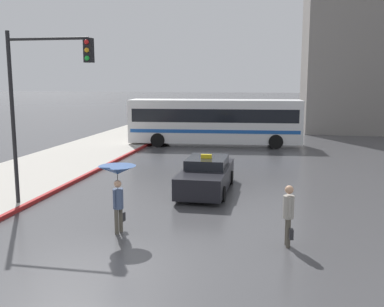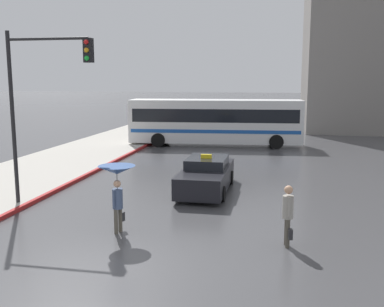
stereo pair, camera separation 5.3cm
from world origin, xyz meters
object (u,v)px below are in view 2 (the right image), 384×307
(taxi, at_px, (206,175))
(pedestrian_with_umbrella, at_px, (117,178))
(city_bus, at_px, (215,120))
(pedestrian_man, at_px, (288,212))
(traffic_light, at_px, (41,88))

(taxi, relative_size, pedestrian_with_umbrella, 2.32)
(taxi, relative_size, city_bus, 0.40)
(pedestrian_with_umbrella, height_order, pedestrian_man, pedestrian_with_umbrella)
(taxi, bearing_deg, traffic_light, 33.98)
(pedestrian_with_umbrella, height_order, traffic_light, traffic_light)
(city_bus, distance_m, pedestrian_with_umbrella, 18.59)
(taxi, relative_size, traffic_light, 0.77)
(pedestrian_with_umbrella, bearing_deg, city_bus, 14.42)
(city_bus, bearing_deg, pedestrian_man, 9.18)
(pedestrian_with_umbrella, xyz_separation_m, pedestrian_man, (4.99, -0.19, -0.69))
(pedestrian_with_umbrella, relative_size, traffic_light, 0.33)
(pedestrian_with_umbrella, distance_m, pedestrian_man, 5.04)
(city_bus, distance_m, traffic_light, 17.15)
(city_bus, height_order, pedestrian_man, city_bus)
(pedestrian_man, relative_size, traffic_light, 0.28)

